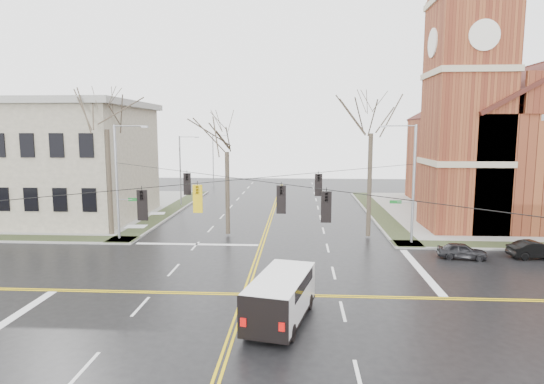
# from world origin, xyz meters

# --- Properties ---
(ground) EXTENTS (120.00, 120.00, 0.00)m
(ground) POSITION_xyz_m (0.00, 0.00, 0.00)
(ground) COLOR black
(ground) RESTS_ON ground
(sidewalks) EXTENTS (80.00, 80.00, 0.17)m
(sidewalks) POSITION_xyz_m (0.00, 0.00, 0.08)
(sidewalks) COLOR gray
(sidewalks) RESTS_ON ground
(road_markings) EXTENTS (100.00, 100.00, 0.01)m
(road_markings) POSITION_xyz_m (0.00, 0.00, 0.01)
(road_markings) COLOR gold
(road_markings) RESTS_ON ground
(church) EXTENTS (24.28, 27.48, 27.50)m
(church) POSITION_xyz_m (24.76, 24.78, 8.43)
(church) COLOR maroon
(church) RESTS_ON ground
(civic_building_a) EXTENTS (18.00, 14.00, 11.00)m
(civic_building_a) POSITION_xyz_m (-22.00, 20.00, 5.50)
(civic_building_a) COLOR gray
(civic_building_a) RESTS_ON ground
(signal_pole_ne) EXTENTS (2.75, 0.22, 9.00)m
(signal_pole_ne) POSITION_xyz_m (11.32, 11.50, 4.95)
(signal_pole_ne) COLOR gray
(signal_pole_ne) RESTS_ON ground
(signal_pole_nw) EXTENTS (2.75, 0.22, 9.00)m
(signal_pole_nw) POSITION_xyz_m (-11.32, 11.50, 4.95)
(signal_pole_nw) COLOR gray
(signal_pole_nw) RESTS_ON ground
(span_wires) EXTENTS (23.02, 23.02, 0.03)m
(span_wires) POSITION_xyz_m (0.00, 0.00, 6.20)
(span_wires) COLOR black
(span_wires) RESTS_ON ground
(traffic_signals) EXTENTS (8.21, 8.26, 1.30)m
(traffic_signals) POSITION_xyz_m (-0.00, -0.67, 5.45)
(traffic_signals) COLOR black
(traffic_signals) RESTS_ON ground
(streetlight_north_a) EXTENTS (2.30, 0.20, 8.00)m
(streetlight_north_a) POSITION_xyz_m (-10.65, 28.00, 4.47)
(streetlight_north_a) COLOR gray
(streetlight_north_a) RESTS_ON ground
(streetlight_north_b) EXTENTS (2.30, 0.20, 8.00)m
(streetlight_north_b) POSITION_xyz_m (-10.65, 48.00, 4.47)
(streetlight_north_b) COLOR gray
(streetlight_north_b) RESTS_ON ground
(cargo_van) EXTENTS (3.33, 5.88, 2.11)m
(cargo_van) POSITION_xyz_m (2.09, -3.14, 1.25)
(cargo_van) COLOR white
(cargo_van) RESTS_ON ground
(parked_car_a) EXTENTS (3.36, 1.77, 1.09)m
(parked_car_a) POSITION_xyz_m (13.98, 7.73, 0.54)
(parked_car_a) COLOR black
(parked_car_a) RESTS_ON ground
(parked_car_b) EXTENTS (3.73, 1.66, 1.19)m
(parked_car_b) POSITION_xyz_m (19.07, 8.14, 0.59)
(parked_car_b) COLOR black
(parked_car_b) RESTS_ON ground
(tree_nw_far) EXTENTS (4.00, 4.00, 12.97)m
(tree_nw_far) POSITION_xyz_m (-12.74, 13.01, 9.37)
(tree_nw_far) COLOR #382F23
(tree_nw_far) RESTS_ON ground
(tree_nw_near) EXTENTS (4.00, 4.00, 10.23)m
(tree_nw_near) POSITION_xyz_m (-3.07, 13.64, 7.42)
(tree_nw_near) COLOR #382F23
(tree_nw_near) RESTS_ON ground
(tree_ne) EXTENTS (4.00, 4.00, 12.51)m
(tree_ne) POSITION_xyz_m (8.50, 13.53, 9.04)
(tree_ne) COLOR #382F23
(tree_ne) RESTS_ON ground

